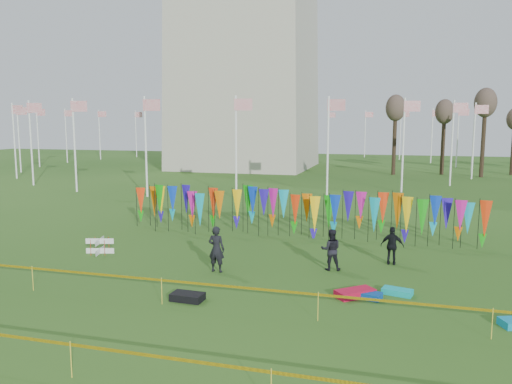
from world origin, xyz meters
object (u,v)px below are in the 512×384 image
(kite_bag_red, at_px, (355,293))
(kite_bag_black, at_px, (187,297))
(person_left, at_px, (216,249))
(person_right, at_px, (392,246))
(kite_bag_turquoise, at_px, (397,292))
(box_kite, at_px, (100,246))
(person_mid, at_px, (331,250))
(kite_bag_blue, at_px, (366,295))

(kite_bag_red, distance_m, kite_bag_black, 5.72)
(person_left, height_order, person_right, person_left)
(person_right, height_order, kite_bag_turquoise, person_right)
(kite_bag_turquoise, bearing_deg, box_kite, 171.29)
(person_mid, xyz_separation_m, person_right, (2.38, 1.48, -0.04))
(person_mid, xyz_separation_m, kite_bag_black, (-4.19, -4.83, -0.72))
(box_kite, height_order, kite_bag_blue, box_kite)
(kite_bag_red, bearing_deg, person_left, 165.44)
(person_right, bearing_deg, kite_bag_black, 46.18)
(kite_bag_black, bearing_deg, person_mid, 49.07)
(person_left, distance_m, person_right, 7.38)
(person_mid, bearing_deg, person_left, 8.18)
(kite_bag_blue, bearing_deg, kite_bag_black, -161.93)
(kite_bag_blue, distance_m, kite_bag_red, 0.38)
(box_kite, xyz_separation_m, kite_bag_turquoise, (13.06, -2.00, -0.26))
(person_right, relative_size, kite_bag_blue, 1.61)
(box_kite, relative_size, person_right, 0.45)
(kite_bag_blue, xyz_separation_m, kite_bag_red, (-0.38, 0.01, 0.02))
(box_kite, xyz_separation_m, person_left, (6.08, -1.17, 0.57))
(box_kite, relative_size, kite_bag_turquoise, 0.71)
(kite_bag_black, bearing_deg, box_kite, 144.23)
(kite_bag_black, bearing_deg, person_right, 43.85)
(person_left, xyz_separation_m, kite_bag_black, (0.18, -3.34, -0.81))
(person_right, bearing_deg, person_left, 26.08)
(person_left, bearing_deg, box_kite, -6.97)
(person_left, relative_size, person_mid, 1.10)
(box_kite, distance_m, kite_bag_blue, 12.32)
(kite_bag_turquoise, height_order, kite_bag_blue, kite_bag_blue)
(person_mid, xyz_separation_m, kite_bag_blue, (1.59, -2.95, -0.74))
(kite_bag_turquoise, xyz_separation_m, kite_bag_blue, (-1.02, -0.63, 0.00))
(box_kite, distance_m, kite_bag_black, 7.72)
(kite_bag_turquoise, bearing_deg, person_left, 173.23)
(box_kite, height_order, kite_bag_turquoise, box_kite)
(person_left, distance_m, kite_bag_black, 3.44)
(kite_bag_black, bearing_deg, person_left, 93.14)
(person_mid, relative_size, kite_bag_blue, 1.68)
(person_left, bearing_deg, kite_bag_red, 169.38)
(kite_bag_turquoise, relative_size, kite_bag_blue, 1.01)
(person_right, bearing_deg, kite_bag_blue, 82.16)
(kite_bag_turquoise, height_order, kite_bag_red, kite_bag_red)
(person_right, distance_m, kite_bag_black, 9.13)
(person_mid, height_order, kite_bag_black, person_mid)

